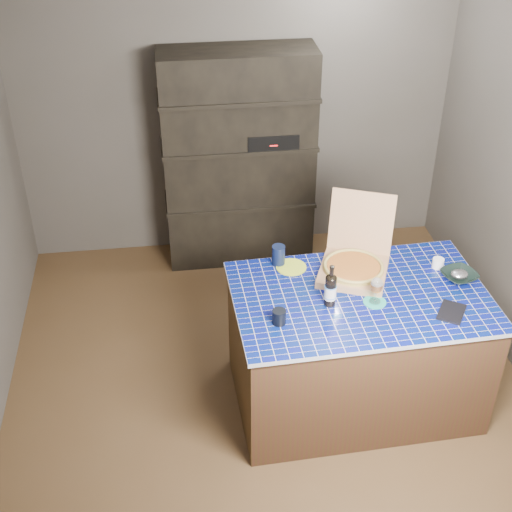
{
  "coord_description": "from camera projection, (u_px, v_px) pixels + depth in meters",
  "views": [
    {
      "loc": [
        -0.54,
        -3.62,
        3.46
      ],
      "look_at": [
        -0.06,
        0.0,
        1.0
      ],
      "focal_mm": 50.0,
      "sensor_mm": 36.0,
      "label": 1
    }
  ],
  "objects": [
    {
      "name": "room",
      "position": [
        266.0,
        221.0,
        4.27
      ],
      "size": [
        3.5,
        3.5,
        3.5
      ],
      "color": "#523A23",
      "rests_on": "ground"
    },
    {
      "name": "mead_bottle",
      "position": [
        330.0,
        290.0,
        4.18
      ],
      "size": [
        0.07,
        0.07,
        0.28
      ],
      "color": "black",
      "rests_on": "kitchen_island"
    },
    {
      "name": "tumbler",
      "position": [
        279.0,
        317.0,
        4.07
      ],
      "size": [
        0.08,
        0.08,
        0.09
      ],
      "primitive_type": "cylinder",
      "color": "black",
      "rests_on": "kitchen_island"
    },
    {
      "name": "navy_cup",
      "position": [
        278.0,
        255.0,
        4.56
      ],
      "size": [
        0.08,
        0.08,
        0.13
      ],
      "primitive_type": "cylinder",
      "color": "black",
      "rests_on": "kitchen_island"
    },
    {
      "name": "white_jar",
      "position": [
        438.0,
        263.0,
        4.55
      ],
      "size": [
        0.07,
        0.07,
        0.06
      ],
      "primitive_type": "cylinder",
      "color": "white",
      "rests_on": "kitchen_island"
    },
    {
      "name": "bowl",
      "position": [
        459.0,
        276.0,
        4.44
      ],
      "size": [
        0.27,
        0.27,
        0.05
      ],
      "primitive_type": "imported",
      "rotation": [
        0.0,
        0.0,
        0.32
      ],
      "color": "black",
      "rests_on": "kitchen_island"
    },
    {
      "name": "wine_glass",
      "position": [
        377.0,
        286.0,
        4.19
      ],
      "size": [
        0.08,
        0.08,
        0.17
      ],
      "color": "white",
      "rests_on": "teal_trivet"
    },
    {
      "name": "shelving_unit",
      "position": [
        239.0,
        160.0,
        5.72
      ],
      "size": [
        1.2,
        0.41,
        1.8
      ],
      "color": "black",
      "rests_on": "floor"
    },
    {
      "name": "dvd_case",
      "position": [
        452.0,
        312.0,
        4.17
      ],
      "size": [
        0.22,
        0.24,
        0.02
      ],
      "primitive_type": "cube",
      "rotation": [
        0.0,
        0.0,
        -0.57
      ],
      "color": "black",
      "rests_on": "kitchen_island"
    },
    {
      "name": "teal_trivet",
      "position": [
        375.0,
        302.0,
        4.26
      ],
      "size": [
        0.14,
        0.14,
        0.01
      ],
      "primitive_type": "cylinder",
      "color": "teal",
      "rests_on": "kitchen_island"
    },
    {
      "name": "foil_contents",
      "position": [
        459.0,
        274.0,
        4.43
      ],
      "size": [
        0.11,
        0.09,
        0.05
      ],
      "primitive_type": "ellipsoid",
      "color": "#B3B4BF",
      "rests_on": "bowl"
    },
    {
      "name": "green_trivet",
      "position": [
        291.0,
        267.0,
        4.56
      ],
      "size": [
        0.2,
        0.2,
        0.01
      ],
      "primitive_type": "cylinder",
      "color": "#AEC52A",
      "rests_on": "kitchen_island"
    },
    {
      "name": "kitchen_island",
      "position": [
        356.0,
        348.0,
        4.56
      ],
      "size": [
        1.59,
        1.04,
        0.85
      ],
      "rotation": [
        0.0,
        0.0,
        0.04
      ],
      "color": "#42241A",
      "rests_on": "floor"
    },
    {
      "name": "pizza_box",
      "position": [
        354.0,
        264.0,
        4.48
      ],
      "size": [
        0.57,
        0.62,
        0.45
      ],
      "rotation": [
        0.0,
        0.0,
        -0.39
      ],
      "color": "tan",
      "rests_on": "kitchen_island"
    }
  ]
}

